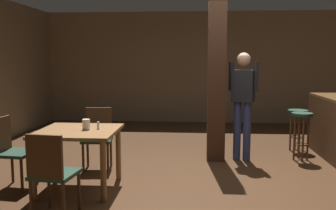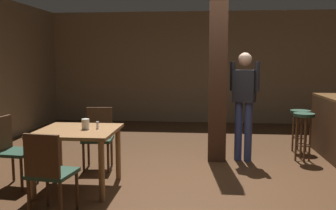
# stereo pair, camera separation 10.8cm
# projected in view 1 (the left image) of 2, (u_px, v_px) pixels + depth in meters

# --- Properties ---
(ground_plane) EXTENTS (10.80, 10.80, 0.00)m
(ground_plane) POSITION_uv_depth(u_px,v_px,m) (206.00, 176.00, 5.22)
(ground_plane) COLOR #422816
(wall_back) EXTENTS (8.00, 0.10, 2.80)m
(wall_back) POSITION_uv_depth(u_px,v_px,m) (202.00, 68.00, 9.50)
(wall_back) COLOR #756047
(wall_back) RESTS_ON ground_plane
(pillar) EXTENTS (0.28, 0.28, 2.80)m
(pillar) POSITION_uv_depth(u_px,v_px,m) (217.00, 73.00, 5.89)
(pillar) COLOR #382114
(pillar) RESTS_ON ground_plane
(dining_table) EXTENTS (0.96, 0.96, 0.75)m
(dining_table) POSITION_uv_depth(u_px,v_px,m) (79.00, 139.00, 4.64)
(dining_table) COLOR brown
(dining_table) RESTS_ON ground_plane
(chair_north) EXTENTS (0.46, 0.46, 0.89)m
(chair_north) POSITION_uv_depth(u_px,v_px,m) (98.00, 135.00, 5.52)
(chair_north) COLOR #1E3828
(chair_north) RESTS_ON ground_plane
(chair_south) EXTENTS (0.47, 0.47, 0.89)m
(chair_south) POSITION_uv_depth(u_px,v_px,m) (51.00, 171.00, 3.76)
(chair_south) COLOR #1E3828
(chair_south) RESTS_ON ground_plane
(chair_west) EXTENTS (0.46, 0.46, 0.89)m
(chair_west) POSITION_uv_depth(u_px,v_px,m) (10.00, 148.00, 4.70)
(chair_west) COLOR #1E3828
(chair_west) RESTS_ON ground_plane
(napkin_cup) EXTENTS (0.09, 0.09, 0.13)m
(napkin_cup) POSITION_uv_depth(u_px,v_px,m) (86.00, 124.00, 4.63)
(napkin_cup) COLOR silver
(napkin_cup) RESTS_ON dining_table
(salt_shaker) EXTENTS (0.03, 0.03, 0.09)m
(salt_shaker) POSITION_uv_depth(u_px,v_px,m) (98.00, 125.00, 4.66)
(salt_shaker) COLOR silver
(salt_shaker) RESTS_ON dining_table
(standing_person) EXTENTS (0.47, 0.31, 1.72)m
(standing_person) POSITION_uv_depth(u_px,v_px,m) (243.00, 98.00, 5.92)
(standing_person) COLOR black
(standing_person) RESTS_ON ground_plane
(bar_stool_near) EXTENTS (0.33, 0.33, 0.77)m
(bar_stool_near) POSITION_uv_depth(u_px,v_px,m) (302.00, 125.00, 5.97)
(bar_stool_near) COLOR #1E3828
(bar_stool_near) RESTS_ON ground_plane
(bar_stool_mid) EXTENTS (0.35, 0.35, 0.73)m
(bar_stool_mid) POSITION_uv_depth(u_px,v_px,m) (298.00, 120.00, 6.60)
(bar_stool_mid) COLOR #1E3828
(bar_stool_mid) RESTS_ON ground_plane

